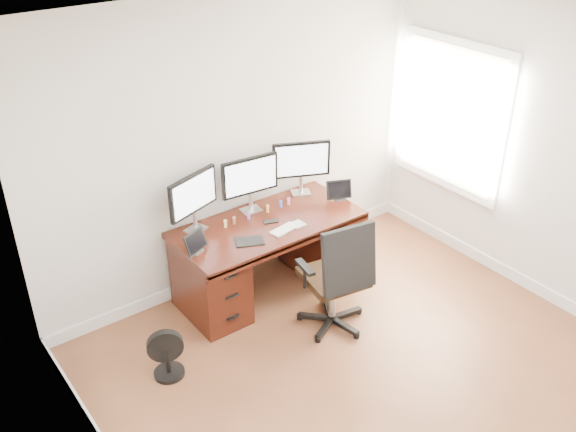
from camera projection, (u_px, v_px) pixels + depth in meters
ground at (407, 404)px, 4.83m from camera, size 4.50×4.50×0.00m
back_wall at (238, 144)px, 5.73m from camera, size 4.00×0.10×2.70m
desk at (267, 253)px, 5.90m from camera, size 1.70×0.80×0.75m
office_chair at (336, 293)px, 5.45m from camera, size 0.66×0.66×1.08m
floor_fan at (167, 355)px, 5.00m from camera, size 0.29×0.25×0.42m
monitor_left at (193, 196)px, 5.43m from camera, size 0.53×0.21×0.53m
monitor_center at (250, 178)px, 5.73m from camera, size 0.55×0.16×0.53m
monitor_right at (301, 161)px, 6.03m from camera, size 0.51×0.26×0.53m
tablet_left at (196, 243)px, 5.24m from camera, size 0.25×0.16×0.19m
tablet_right at (340, 191)px, 6.04m from camera, size 0.25×0.16×0.19m
keyboard at (284, 229)px, 5.58m from camera, size 0.27×0.15×0.01m
trackpad at (298, 224)px, 5.67m from camera, size 0.12×0.12×0.01m
drawing_tablet at (249, 241)px, 5.42m from camera, size 0.28×0.24×0.01m
phone at (271, 222)px, 5.71m from camera, size 0.14×0.10×0.01m
figurine_yellow at (225, 223)px, 5.61m from camera, size 0.03×0.03×0.08m
figurine_brown at (234, 220)px, 5.66m from camera, size 0.03×0.03×0.08m
figurine_purple at (248, 215)px, 5.74m from camera, size 0.03×0.03×0.08m
figurine_orange at (268, 208)px, 5.85m from camera, size 0.03×0.03×0.08m
figurine_blue at (281, 203)px, 5.92m from camera, size 0.03×0.03×0.08m
figurine_pink at (289, 201)px, 5.97m from camera, size 0.03×0.03×0.08m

